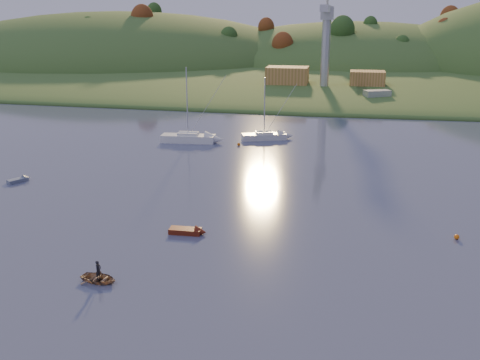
% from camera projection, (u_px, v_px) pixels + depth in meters
% --- Properties ---
extents(far_shore, '(620.00, 220.00, 1.50)m').
position_uv_depth(far_shore, '(332.00, 62.00, 243.61)').
color(far_shore, '#295020').
rests_on(far_shore, ground).
extents(shore_slope, '(640.00, 150.00, 7.00)m').
position_uv_depth(shore_slope, '(324.00, 77.00, 182.77)').
color(shore_slope, '#295020').
rests_on(shore_slope, ground).
extents(hill_left, '(170.00, 140.00, 44.00)m').
position_uv_depth(hill_left, '(120.00, 64.00, 232.57)').
color(hill_left, '#295020').
rests_on(hill_left, ground).
extents(hill_center, '(140.00, 120.00, 36.00)m').
position_uv_depth(hill_center, '(354.00, 66.00, 222.99)').
color(hill_center, '#295020').
rests_on(hill_center, ground).
extents(hillside_trees, '(280.00, 50.00, 32.00)m').
position_uv_depth(hillside_trees, '(327.00, 71.00, 201.49)').
color(hillside_trees, '#27491A').
rests_on(hillside_trees, ground).
extents(wharf, '(42.00, 16.00, 2.40)m').
position_uv_depth(wharf, '(335.00, 91.00, 141.22)').
color(wharf, slate).
rests_on(wharf, ground).
extents(shed_west, '(11.00, 8.00, 4.80)m').
position_uv_depth(shed_west, '(287.00, 76.00, 143.54)').
color(shed_west, olive).
rests_on(shed_west, wharf).
extents(shed_east, '(9.00, 7.00, 4.00)m').
position_uv_depth(shed_east, '(367.00, 79.00, 140.62)').
color(shed_east, olive).
rests_on(shed_east, wharf).
extents(dock_crane, '(3.20, 28.00, 20.30)m').
position_uv_depth(dock_crane, '(326.00, 29.00, 133.67)').
color(dock_crane, '#B7B7BC').
rests_on(dock_crane, wharf).
extents(sailboat_near, '(7.91, 4.67, 10.52)m').
position_uv_depth(sailboat_near, '(264.00, 136.00, 91.75)').
color(sailboat_near, silver).
rests_on(sailboat_near, ground).
extents(sailboat_far, '(9.14, 3.25, 12.48)m').
position_uv_depth(sailboat_far, '(188.00, 138.00, 89.89)').
color(sailboat_far, white).
rests_on(sailboat_far, ground).
extents(canoe, '(3.35, 2.62, 0.63)m').
position_uv_depth(canoe, '(99.00, 278.00, 42.96)').
color(canoe, '#936F51').
rests_on(canoe, ground).
extents(paddler, '(0.46, 0.63, 1.59)m').
position_uv_depth(paddler, '(99.00, 273.00, 42.82)').
color(paddler, black).
rests_on(paddler, ground).
extents(red_tender, '(3.73, 1.39, 1.26)m').
position_uv_depth(red_tender, '(192.00, 231.00, 52.38)').
color(red_tender, '#601C0D').
rests_on(red_tender, ground).
extents(grey_dinghy, '(2.43, 3.05, 1.09)m').
position_uv_depth(grey_dinghy, '(22.00, 179.00, 69.03)').
color(grey_dinghy, slate).
rests_on(grey_dinghy, ground).
extents(work_vessel, '(14.66, 10.22, 3.56)m').
position_uv_depth(work_vessel, '(377.00, 100.00, 126.20)').
color(work_vessel, '#505C6A').
rests_on(work_vessel, ground).
extents(buoy_1, '(0.50, 0.50, 0.50)m').
position_uv_depth(buoy_1, '(457.00, 237.00, 51.12)').
color(buoy_1, orange).
rests_on(buoy_1, ground).
extents(buoy_2, '(0.50, 0.50, 0.50)m').
position_uv_depth(buoy_2, '(239.00, 144.00, 87.54)').
color(buoy_2, orange).
rests_on(buoy_2, ground).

